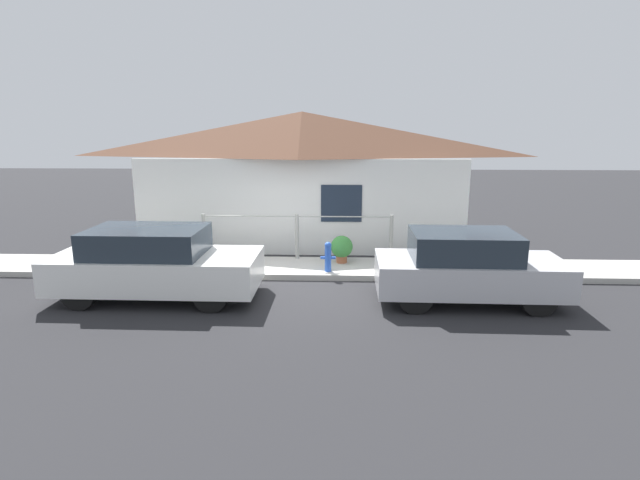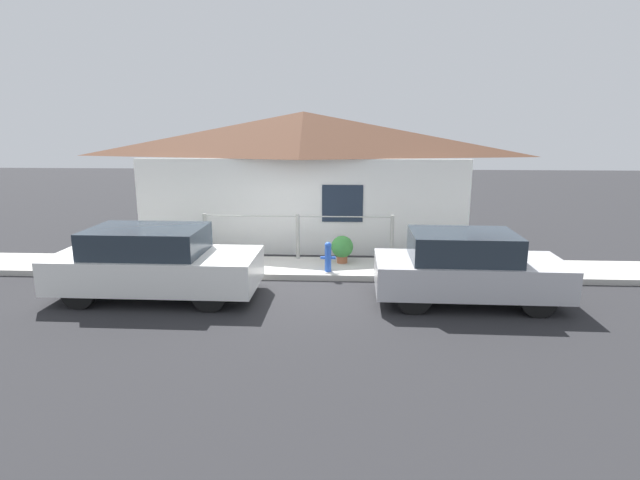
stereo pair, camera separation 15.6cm
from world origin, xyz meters
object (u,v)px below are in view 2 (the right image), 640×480
fire_hydrant (328,256)px  potted_plant_near_hydrant (342,248)px  car_left (155,263)px  car_right (467,268)px  potted_plant_corner (450,254)px  potted_plant_by_fence (191,249)px

fire_hydrant → potted_plant_near_hydrant: fire_hydrant is taller
car_left → fire_hydrant: (3.52, 1.59, -0.23)m
car_right → fire_hydrant: (-2.83, 1.59, -0.21)m
potted_plant_near_hydrant → potted_plant_corner: bearing=-0.1°
potted_plant_by_fence → potted_plant_corner: (6.42, 0.21, -0.09)m
car_right → potted_plant_by_fence: size_ratio=5.77×
car_right → potted_plant_near_hydrant: (-2.50, 2.37, -0.20)m
potted_plant_by_fence → potted_plant_near_hydrant: bearing=3.2°
car_left → fire_hydrant: car_left is taller
fire_hydrant → potted_plant_near_hydrant: size_ratio=1.04×
car_left → car_right: (6.35, 0.00, -0.02)m
car_right → potted_plant_corner: car_right is taller
car_right → fire_hydrant: bearing=151.6°
car_right → fire_hydrant: size_ratio=5.25×
potted_plant_by_fence → car_left: bearing=-92.2°
potted_plant_near_hydrant → car_left: bearing=-148.3°
potted_plant_near_hydrant → car_right: bearing=-43.4°
potted_plant_near_hydrant → potted_plant_by_fence: size_ratio=1.06×
potted_plant_near_hydrant → fire_hydrant: bearing=-112.5°
car_left → potted_plant_corner: size_ratio=8.28×
car_right → potted_plant_near_hydrant: car_right is taller
fire_hydrant → car_left: bearing=-155.7°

